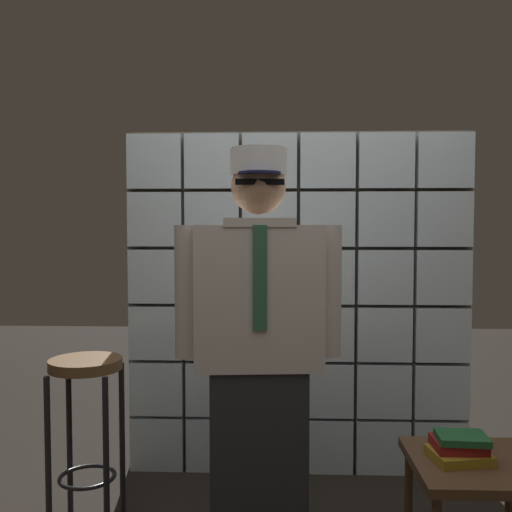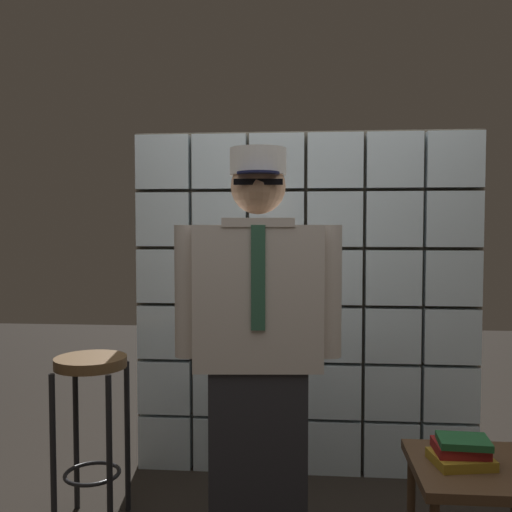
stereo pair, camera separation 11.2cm
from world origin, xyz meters
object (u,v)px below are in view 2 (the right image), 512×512
(book_stack, at_px, (461,451))
(coffee_mug, at_px, (463,452))
(standing_person, at_px, (258,351))
(bar_stool, at_px, (91,400))
(side_table, at_px, (479,481))

(book_stack, height_order, coffee_mug, book_stack)
(standing_person, distance_m, bar_stool, 0.92)
(book_stack, bearing_deg, standing_person, 174.70)
(side_table, xyz_separation_m, book_stack, (-0.07, 0.01, 0.11))
(bar_stool, height_order, coffee_mug, bar_stool)
(bar_stool, distance_m, side_table, 1.75)
(coffee_mug, bearing_deg, bar_stool, 168.63)
(side_table, relative_size, book_stack, 2.09)
(standing_person, bearing_deg, coffee_mug, -9.51)
(book_stack, xyz_separation_m, coffee_mug, (0.01, 0.01, -0.00))
(standing_person, bearing_deg, bar_stool, 157.73)
(side_table, bearing_deg, coffee_mug, 168.79)
(standing_person, height_order, bar_stool, standing_person)
(side_table, distance_m, coffee_mug, 0.13)
(standing_person, relative_size, bar_stool, 2.16)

